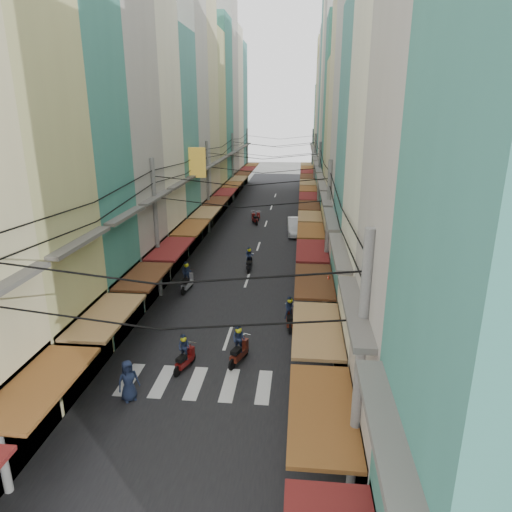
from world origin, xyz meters
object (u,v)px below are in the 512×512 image
Objects in this scene: white_car at (296,234)px; traffic_sign at (328,292)px; market_umbrella at (376,303)px; bicycle at (372,310)px.

traffic_sign is at bearing -88.37° from white_car.
traffic_sign is (-2.21, 0.73, 0.16)m from market_umbrella.
traffic_sign is (1.72, -19.53, 2.33)m from white_car.
market_umbrella reaches higher than white_car.
market_umbrella is at bearing -82.42° from white_car.
bicycle is 0.72× the size of market_umbrella.
traffic_sign reaches higher than white_car.
traffic_sign is at bearing 161.68° from market_umbrella.
bicycle is 4.86m from traffic_sign.
market_umbrella is at bearing -18.32° from traffic_sign.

